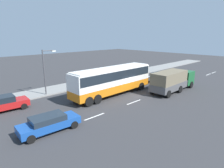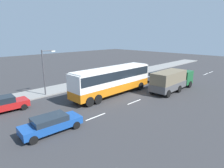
{
  "view_description": "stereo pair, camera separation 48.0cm",
  "coord_description": "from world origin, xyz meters",
  "px_view_note": "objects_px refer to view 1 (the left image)",
  "views": [
    {
      "loc": [
        -18.23,
        -16.01,
        7.55
      ],
      "look_at": [
        -2.25,
        0.53,
        1.63
      ],
      "focal_mm": 30.51,
      "sensor_mm": 36.0,
      "label": 1
    },
    {
      "loc": [
        -18.57,
        -15.67,
        7.55
      ],
      "look_at": [
        -2.25,
        0.53,
        1.63
      ],
      "focal_mm": 30.51,
      "sensor_mm": 36.0,
      "label": 2
    }
  ],
  "objects_px": {
    "car_red_compact": "(4,103)",
    "pedestrian_at_crossing": "(94,76)",
    "cargo_truck": "(173,80)",
    "car_silver_hatch": "(159,77)",
    "street_lamp": "(46,69)",
    "car_blue_saloon": "(49,123)",
    "coach_bus": "(113,78)",
    "pedestrian_near_curb": "(100,76)"
  },
  "relations": [
    {
      "from": "car_silver_hatch",
      "to": "street_lamp",
      "type": "relative_size",
      "value": 0.8
    },
    {
      "from": "car_silver_hatch",
      "to": "coach_bus",
      "type": "bearing_deg",
      "value": -179.23
    },
    {
      "from": "car_red_compact",
      "to": "pedestrian_at_crossing",
      "type": "relative_size",
      "value": 2.64
    },
    {
      "from": "car_silver_hatch",
      "to": "pedestrian_at_crossing",
      "type": "relative_size",
      "value": 2.63
    },
    {
      "from": "cargo_truck",
      "to": "pedestrian_at_crossing",
      "type": "distance_m",
      "value": 12.09
    },
    {
      "from": "cargo_truck",
      "to": "car_red_compact",
      "type": "distance_m",
      "value": 20.71
    },
    {
      "from": "cargo_truck",
      "to": "pedestrian_at_crossing",
      "type": "relative_size",
      "value": 4.87
    },
    {
      "from": "pedestrian_at_crossing",
      "to": "street_lamp",
      "type": "xyz_separation_m",
      "value": [
        -8.19,
        -0.67,
        2.35
      ]
    },
    {
      "from": "car_blue_saloon",
      "to": "pedestrian_near_curb",
      "type": "height_order",
      "value": "pedestrian_near_curb"
    },
    {
      "from": "pedestrian_near_curb",
      "to": "cargo_truck",
      "type": "bearing_deg",
      "value": -75.4
    },
    {
      "from": "car_silver_hatch",
      "to": "pedestrian_near_curb",
      "type": "bearing_deg",
      "value": 139.09
    },
    {
      "from": "car_red_compact",
      "to": "pedestrian_at_crossing",
      "type": "height_order",
      "value": "pedestrian_at_crossing"
    },
    {
      "from": "coach_bus",
      "to": "car_silver_hatch",
      "type": "xyz_separation_m",
      "value": [
        10.84,
        -0.06,
        -1.41
      ]
    },
    {
      "from": "car_silver_hatch",
      "to": "pedestrian_at_crossing",
      "type": "bearing_deg",
      "value": 144.64
    },
    {
      "from": "pedestrian_near_curb",
      "to": "pedestrian_at_crossing",
      "type": "bearing_deg",
      "value": -176.0
    },
    {
      "from": "car_red_compact",
      "to": "street_lamp",
      "type": "bearing_deg",
      "value": 23.06
    },
    {
      "from": "coach_bus",
      "to": "pedestrian_near_curb",
      "type": "relative_size",
      "value": 7.9
    },
    {
      "from": "coach_bus",
      "to": "street_lamp",
      "type": "relative_size",
      "value": 2.12
    },
    {
      "from": "car_red_compact",
      "to": "pedestrian_at_crossing",
      "type": "distance_m",
      "value": 14.07
    },
    {
      "from": "pedestrian_at_crossing",
      "to": "car_silver_hatch",
      "type": "bearing_deg",
      "value": 123.9
    },
    {
      "from": "car_silver_hatch",
      "to": "pedestrian_near_curb",
      "type": "relative_size",
      "value": 2.97
    },
    {
      "from": "car_red_compact",
      "to": "car_blue_saloon",
      "type": "xyz_separation_m",
      "value": [
        1.31,
        -7.29,
        -0.07
      ]
    },
    {
      "from": "car_silver_hatch",
      "to": "car_red_compact",
      "type": "xyz_separation_m",
      "value": [
        -22.62,
        3.89,
        0.01
      ]
    },
    {
      "from": "coach_bus",
      "to": "pedestrian_at_crossing",
      "type": "bearing_deg",
      "value": 72.38
    },
    {
      "from": "car_silver_hatch",
      "to": "car_blue_saloon",
      "type": "distance_m",
      "value": 21.58
    },
    {
      "from": "coach_bus",
      "to": "car_red_compact",
      "type": "xyz_separation_m",
      "value": [
        -11.78,
        3.83,
        -1.39
      ]
    },
    {
      "from": "car_blue_saloon",
      "to": "street_lamp",
      "type": "relative_size",
      "value": 0.86
    },
    {
      "from": "pedestrian_at_crossing",
      "to": "street_lamp",
      "type": "distance_m",
      "value": 8.55
    },
    {
      "from": "car_silver_hatch",
      "to": "pedestrian_at_crossing",
      "type": "xyz_separation_m",
      "value": [
        -8.8,
        6.51,
        0.34
      ]
    },
    {
      "from": "cargo_truck",
      "to": "street_lamp",
      "type": "height_order",
      "value": "street_lamp"
    },
    {
      "from": "coach_bus",
      "to": "pedestrian_near_curb",
      "type": "distance_m",
      "value": 7.55
    },
    {
      "from": "car_silver_hatch",
      "to": "car_red_compact",
      "type": "distance_m",
      "value": 22.95
    },
    {
      "from": "car_red_compact",
      "to": "pedestrian_at_crossing",
      "type": "xyz_separation_m",
      "value": [
        13.82,
        2.61,
        0.32
      ]
    },
    {
      "from": "cargo_truck",
      "to": "car_silver_hatch",
      "type": "relative_size",
      "value": 1.85
    },
    {
      "from": "pedestrian_near_curb",
      "to": "street_lamp",
      "type": "relative_size",
      "value": 0.27
    },
    {
      "from": "car_blue_saloon",
      "to": "pedestrian_at_crossing",
      "type": "height_order",
      "value": "pedestrian_at_crossing"
    },
    {
      "from": "pedestrian_near_curb",
      "to": "street_lamp",
      "type": "xyz_separation_m",
      "value": [
        -9.56,
        -0.86,
        2.47
      ]
    },
    {
      "from": "pedestrian_near_curb",
      "to": "pedestrian_at_crossing",
      "type": "height_order",
      "value": "pedestrian_at_crossing"
    },
    {
      "from": "car_blue_saloon",
      "to": "pedestrian_near_curb",
      "type": "xyz_separation_m",
      "value": [
        13.88,
        10.1,
        0.27
      ]
    },
    {
      "from": "car_silver_hatch",
      "to": "street_lamp",
      "type": "xyz_separation_m",
      "value": [
        -17.0,
        5.84,
        2.68
      ]
    },
    {
      "from": "cargo_truck",
      "to": "street_lamp",
      "type": "xyz_separation_m",
      "value": [
        -13.33,
        10.27,
        1.93
      ]
    },
    {
      "from": "cargo_truck",
      "to": "car_red_compact",
      "type": "bearing_deg",
      "value": 155.71
    }
  ]
}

